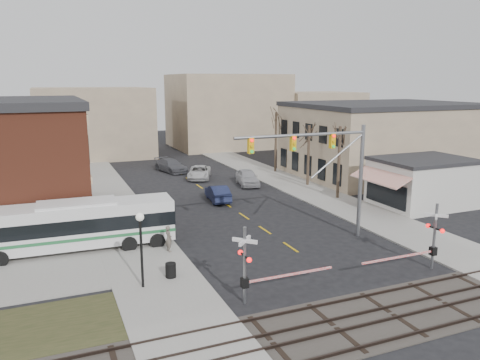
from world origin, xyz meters
The scene contains 22 objects.
ground centered at (0.00, 0.00, 0.00)m, with size 160.00×160.00×0.00m, color black.
sidewalk_west centered at (-9.50, 20.00, 0.06)m, with size 5.00×60.00×0.12m, color gray.
sidewalk_east centered at (9.50, 20.00, 0.06)m, with size 5.00×60.00×0.12m, color gray.
ballast_strip centered at (0.00, -8.00, 0.03)m, with size 160.00×5.00×0.06m, color #332D28.
rail_tracks centered at (0.00, -8.00, 0.12)m, with size 160.00×3.91×0.14m.
tan_building centered at (22.00, 20.00, 4.26)m, with size 20.30×15.30×8.50m.
awning_shop centered at (15.97, 7.00, 2.16)m, with size 9.74×6.20×4.30m.
tree_east_a centered at (10.50, 12.00, 3.50)m, with size 0.28×0.28×6.75m.
tree_east_b centered at (10.80, 18.00, 3.27)m, with size 0.28×0.28×6.30m.
tree_east_c centered at (11.00, 26.00, 3.72)m, with size 0.28×0.28×7.20m.
transit_bus centered at (-13.12, 6.81, 1.79)m, with size 12.36×3.19×3.16m.
traffic_signal_mast centered at (2.96, 2.30, 5.73)m, with size 9.77×0.30×8.00m.
rr_crossing_west centered at (-5.60, -4.20, 1.97)m, with size 5.60×1.36×4.00m.
rr_crossing_east centered at (5.59, -4.42, 1.97)m, with size 5.60×1.36×4.00m.
street_lamp centered at (-10.42, -0.60, 3.09)m, with size 0.44×0.44×4.12m.
trash_bin centered at (-8.71, 0.07, 0.53)m, with size 0.60×0.60×0.82m, color black.
car_a centered at (5.00, 20.77, 0.84)m, with size 1.98×4.92×1.68m, color #9C9CA0.
car_b centered at (-0.27, 15.57, 0.75)m, with size 1.59×4.55×1.50m, color #181E3C.
car_c centered at (1.27, 25.97, 0.72)m, with size 2.38×5.17×1.44m, color #B9B9B9.
car_d centered at (-0.68, 31.17, 0.78)m, with size 2.20×5.41×1.57m, color #47474C.
pedestrian_near centered at (-7.81, 4.12, 0.99)m, with size 0.63×0.41×1.73m, color #60574D.
pedestrian_far centered at (-10.02, 6.81, 1.03)m, with size 0.89×0.69×1.82m, color #2F3152.
Camera 1 is at (-14.60, -24.17, 10.96)m, focal length 35.00 mm.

